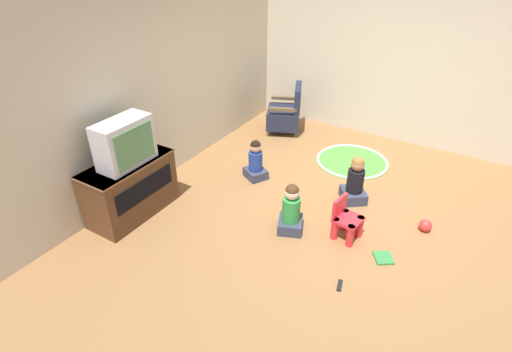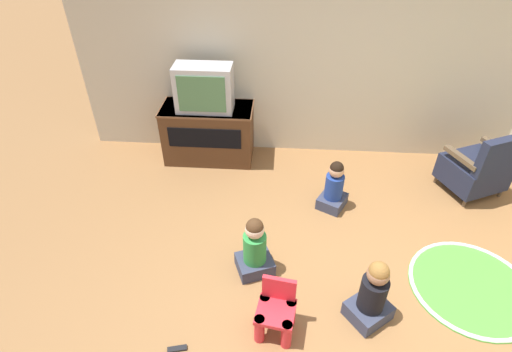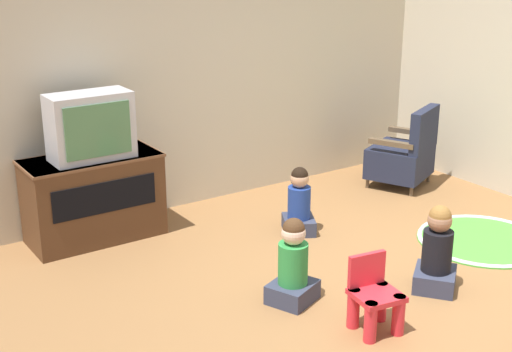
{
  "view_description": "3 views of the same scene",
  "coord_description": "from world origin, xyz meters",
  "px_view_note": "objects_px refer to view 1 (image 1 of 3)",
  "views": [
    {
      "loc": [
        -4.08,
        -1.25,
        3.03
      ],
      "look_at": [
        -1.0,
        0.62,
        0.82
      ],
      "focal_mm": 28.0,
      "sensor_mm": 36.0,
      "label": 1
    },
    {
      "loc": [
        -0.49,
        -2.12,
        2.96
      ],
      "look_at": [
        -0.7,
        0.83,
        0.73
      ],
      "focal_mm": 28.0,
      "sensor_mm": 36.0,
      "label": 2
    },
    {
      "loc": [
        -3.41,
        -3.23,
        2.44
      ],
      "look_at": [
        -0.82,
        0.6,
        0.89
      ],
      "focal_mm": 50.0,
      "sensor_mm": 36.0,
      "label": 3
    }
  ],
  "objects_px": {
    "black_armchair": "(286,113)",
    "book": "(383,258)",
    "child_watching_center": "(291,211)",
    "remote_control": "(340,285)",
    "child_watching_left": "(355,182)",
    "toy_ball": "(425,225)",
    "yellow_kid_chair": "(346,222)",
    "television": "(125,143)",
    "child_watching_right": "(256,162)",
    "tv_cabinet": "(130,187)"
  },
  "relations": [
    {
      "from": "child_watching_center",
      "to": "tv_cabinet",
      "type": "bearing_deg",
      "value": 89.47
    },
    {
      "from": "yellow_kid_chair",
      "to": "child_watching_center",
      "type": "bearing_deg",
      "value": 118.44
    },
    {
      "from": "tv_cabinet",
      "to": "yellow_kid_chair",
      "type": "height_order",
      "value": "tv_cabinet"
    },
    {
      "from": "black_armchair",
      "to": "yellow_kid_chair",
      "type": "relative_size",
      "value": 1.68
    },
    {
      "from": "remote_control",
      "to": "yellow_kid_chair",
      "type": "bearing_deg",
      "value": 4.0
    },
    {
      "from": "child_watching_left",
      "to": "book",
      "type": "distance_m",
      "value": 1.16
    },
    {
      "from": "television",
      "to": "book",
      "type": "xyz_separation_m",
      "value": [
        0.79,
        -2.88,
        -0.98
      ]
    },
    {
      "from": "black_armchair",
      "to": "book",
      "type": "bearing_deg",
      "value": 21.78
    },
    {
      "from": "yellow_kid_chair",
      "to": "remote_control",
      "type": "bearing_deg",
      "value": -153.55
    },
    {
      "from": "black_armchair",
      "to": "child_watching_right",
      "type": "distance_m",
      "value": 1.67
    },
    {
      "from": "book",
      "to": "child_watching_left",
      "type": "bearing_deg",
      "value": -87.47
    },
    {
      "from": "television",
      "to": "yellow_kid_chair",
      "type": "relative_size",
      "value": 1.34
    },
    {
      "from": "book",
      "to": "black_armchair",
      "type": "bearing_deg",
      "value": -78.0
    },
    {
      "from": "child_watching_left",
      "to": "tv_cabinet",
      "type": "bearing_deg",
      "value": 89.4
    },
    {
      "from": "black_armchair",
      "to": "child_watching_left",
      "type": "distance_m",
      "value": 2.28
    },
    {
      "from": "black_armchair",
      "to": "toy_ball",
      "type": "xyz_separation_m",
      "value": [
        -1.61,
        -2.71,
        -0.25
      ]
    },
    {
      "from": "black_armchair",
      "to": "toy_ball",
      "type": "bearing_deg",
      "value": 34.96
    },
    {
      "from": "black_armchair",
      "to": "book",
      "type": "relative_size",
      "value": 3.09
    },
    {
      "from": "tv_cabinet",
      "to": "remote_control",
      "type": "relative_size",
      "value": 7.18
    },
    {
      "from": "black_armchair",
      "to": "toy_ball",
      "type": "distance_m",
      "value": 3.17
    },
    {
      "from": "child_watching_left",
      "to": "toy_ball",
      "type": "xyz_separation_m",
      "value": [
        -0.17,
        -0.95,
        -0.21
      ]
    },
    {
      "from": "child_watching_left",
      "to": "child_watching_right",
      "type": "relative_size",
      "value": 1.09
    },
    {
      "from": "yellow_kid_chair",
      "to": "child_watching_left",
      "type": "relative_size",
      "value": 0.77
    },
    {
      "from": "yellow_kid_chair",
      "to": "book",
      "type": "height_order",
      "value": "yellow_kid_chair"
    },
    {
      "from": "yellow_kid_chair",
      "to": "child_watching_left",
      "type": "bearing_deg",
      "value": 21.51
    },
    {
      "from": "book",
      "to": "child_watching_right",
      "type": "bearing_deg",
      "value": -53.25
    },
    {
      "from": "child_watching_center",
      "to": "child_watching_left",
      "type": "bearing_deg",
      "value": -45.65
    },
    {
      "from": "yellow_kid_chair",
      "to": "book",
      "type": "distance_m",
      "value": 0.55
    },
    {
      "from": "black_armchair",
      "to": "toy_ball",
      "type": "relative_size",
      "value": 5.62
    },
    {
      "from": "television",
      "to": "remote_control",
      "type": "relative_size",
      "value": 4.25
    },
    {
      "from": "child_watching_center",
      "to": "remote_control",
      "type": "xyz_separation_m",
      "value": [
        -0.55,
        -0.84,
        -0.26
      ]
    },
    {
      "from": "child_watching_left",
      "to": "child_watching_center",
      "type": "xyz_separation_m",
      "value": [
        -0.98,
        0.43,
        -0.01
      ]
    },
    {
      "from": "tv_cabinet",
      "to": "child_watching_right",
      "type": "relative_size",
      "value": 1.9
    },
    {
      "from": "child_watching_center",
      "to": "remote_control",
      "type": "bearing_deg",
      "value": -145.06
    },
    {
      "from": "tv_cabinet",
      "to": "child_watching_left",
      "type": "xyz_separation_m",
      "value": [
        1.69,
        -2.26,
        -0.09
      ]
    },
    {
      "from": "tv_cabinet",
      "to": "child_watching_center",
      "type": "xyz_separation_m",
      "value": [
        0.72,
        -1.83,
        -0.1
      ]
    },
    {
      "from": "television",
      "to": "black_armchair",
      "type": "bearing_deg",
      "value": -7.96
    },
    {
      "from": "television",
      "to": "child_watching_left",
      "type": "bearing_deg",
      "value": -52.46
    },
    {
      "from": "toy_ball",
      "to": "yellow_kid_chair",
      "type": "bearing_deg",
      "value": 127.34
    },
    {
      "from": "yellow_kid_chair",
      "to": "book",
      "type": "bearing_deg",
      "value": -96.79
    },
    {
      "from": "tv_cabinet",
      "to": "toy_ball",
      "type": "distance_m",
      "value": 3.56
    },
    {
      "from": "child_watching_right",
      "to": "child_watching_center",
      "type": "bearing_deg",
      "value": 169.19
    },
    {
      "from": "television",
      "to": "child_watching_left",
      "type": "distance_m",
      "value": 2.87
    },
    {
      "from": "black_armchair",
      "to": "child_watching_right",
      "type": "relative_size",
      "value": 1.41
    },
    {
      "from": "tv_cabinet",
      "to": "child_watching_center",
      "type": "bearing_deg",
      "value": -68.55
    },
    {
      "from": "tv_cabinet",
      "to": "television",
      "type": "bearing_deg",
      "value": -90.0
    },
    {
      "from": "child_watching_left",
      "to": "yellow_kid_chair",
      "type": "bearing_deg",
      "value": 155.13
    },
    {
      "from": "child_watching_center",
      "to": "remote_control",
      "type": "distance_m",
      "value": 1.03
    },
    {
      "from": "child_watching_left",
      "to": "child_watching_center",
      "type": "bearing_deg",
      "value": 118.86
    },
    {
      "from": "television",
      "to": "yellow_kid_chair",
      "type": "distance_m",
      "value": 2.67
    }
  ]
}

